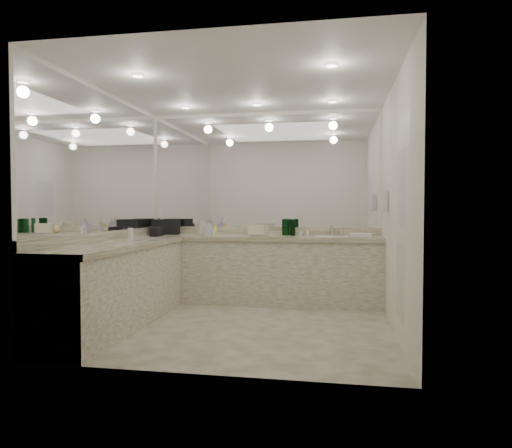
% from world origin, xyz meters
% --- Properties ---
extents(floor, '(3.20, 3.20, 0.00)m').
position_xyz_m(floor, '(0.00, 0.00, 0.00)').
color(floor, beige).
rests_on(floor, ground).
extents(ceiling, '(3.20, 3.20, 0.00)m').
position_xyz_m(ceiling, '(0.00, 0.00, 2.60)').
color(ceiling, white).
rests_on(ceiling, floor).
extents(wall_back, '(3.20, 0.02, 2.60)m').
position_xyz_m(wall_back, '(0.00, 1.50, 1.30)').
color(wall_back, silver).
rests_on(wall_back, floor).
extents(wall_left, '(0.02, 3.00, 2.60)m').
position_xyz_m(wall_left, '(-1.60, 0.00, 1.30)').
color(wall_left, silver).
rests_on(wall_left, floor).
extents(wall_right, '(0.02, 3.00, 2.60)m').
position_xyz_m(wall_right, '(1.60, 0.00, 1.30)').
color(wall_right, silver).
rests_on(wall_right, floor).
extents(vanity_back_base, '(3.20, 0.60, 0.84)m').
position_xyz_m(vanity_back_base, '(0.00, 1.20, 0.42)').
color(vanity_back_base, silver).
rests_on(vanity_back_base, floor).
extents(vanity_back_top, '(3.20, 0.64, 0.06)m').
position_xyz_m(vanity_back_top, '(0.00, 1.19, 0.87)').
color(vanity_back_top, beige).
rests_on(vanity_back_top, vanity_back_base).
extents(vanity_left_base, '(0.60, 2.40, 0.84)m').
position_xyz_m(vanity_left_base, '(-1.30, -0.30, 0.42)').
color(vanity_left_base, silver).
rests_on(vanity_left_base, floor).
extents(vanity_left_top, '(0.64, 2.42, 0.06)m').
position_xyz_m(vanity_left_top, '(-1.29, -0.30, 0.87)').
color(vanity_left_top, beige).
rests_on(vanity_left_top, vanity_left_base).
extents(backsplash_back, '(3.20, 0.04, 0.10)m').
position_xyz_m(backsplash_back, '(0.00, 1.48, 0.95)').
color(backsplash_back, beige).
rests_on(backsplash_back, vanity_back_top).
extents(backsplash_left, '(0.04, 3.00, 0.10)m').
position_xyz_m(backsplash_left, '(-1.58, 0.00, 0.95)').
color(backsplash_left, beige).
rests_on(backsplash_left, vanity_left_top).
extents(mirror_back, '(3.12, 0.01, 1.55)m').
position_xyz_m(mirror_back, '(0.00, 1.49, 1.77)').
color(mirror_back, white).
rests_on(mirror_back, wall_back).
extents(mirror_left, '(0.01, 2.92, 1.55)m').
position_xyz_m(mirror_left, '(-1.59, 0.00, 1.77)').
color(mirror_left, white).
rests_on(mirror_left, wall_left).
extents(sink, '(0.44, 0.44, 0.03)m').
position_xyz_m(sink, '(0.95, 1.20, 0.90)').
color(sink, white).
rests_on(sink, vanity_back_top).
extents(faucet, '(0.24, 0.16, 0.14)m').
position_xyz_m(faucet, '(0.95, 1.41, 0.97)').
color(faucet, silver).
rests_on(faucet, vanity_back_top).
extents(wall_phone, '(0.06, 0.10, 0.24)m').
position_xyz_m(wall_phone, '(1.56, 0.70, 1.35)').
color(wall_phone, white).
rests_on(wall_phone, wall_right).
extents(door, '(0.02, 0.82, 2.10)m').
position_xyz_m(door, '(1.59, -0.50, 1.05)').
color(door, white).
rests_on(door, wall_right).
extents(black_toiletry_bag, '(0.42, 0.32, 0.21)m').
position_xyz_m(black_toiletry_bag, '(-1.34, 1.24, 1.01)').
color(black_toiletry_bag, black).
rests_on(black_toiletry_bag, vanity_back_top).
extents(black_bag_spill, '(0.11, 0.23, 0.12)m').
position_xyz_m(black_bag_spill, '(-1.30, 0.81, 0.96)').
color(black_bag_spill, black).
rests_on(black_bag_spill, vanity_left_top).
extents(cream_cosmetic_case, '(0.27, 0.21, 0.14)m').
position_xyz_m(cream_cosmetic_case, '(-0.02, 1.16, 0.97)').
color(cream_cosmetic_case, beige).
rests_on(cream_cosmetic_case, vanity_back_top).
extents(hand_towel, '(0.26, 0.17, 0.04)m').
position_xyz_m(hand_towel, '(1.32, 1.15, 0.92)').
color(hand_towel, white).
rests_on(hand_towel, vanity_back_top).
extents(lotion_left, '(0.06, 0.06, 0.14)m').
position_xyz_m(lotion_left, '(-1.30, 0.04, 0.97)').
color(lotion_left, white).
rests_on(lotion_left, vanity_left_top).
extents(soap_bottle_a, '(0.10, 0.10, 0.23)m').
position_xyz_m(soap_bottle_a, '(-0.84, 1.26, 1.01)').
color(soap_bottle_a, beige).
rests_on(soap_bottle_a, vanity_back_top).
extents(soap_bottle_b, '(0.12, 0.12, 0.21)m').
position_xyz_m(soap_bottle_b, '(-0.70, 1.11, 1.01)').
color(soap_bottle_b, silver).
rests_on(soap_bottle_b, vanity_back_top).
extents(soap_bottle_c, '(0.15, 0.15, 0.16)m').
position_xyz_m(soap_bottle_c, '(-0.13, 1.27, 0.98)').
color(soap_bottle_c, '#FFD98A').
rests_on(soap_bottle_c, vanity_back_top).
extents(green_bottle_0, '(0.06, 0.06, 0.21)m').
position_xyz_m(green_bottle_0, '(0.43, 1.26, 1.01)').
color(green_bottle_0, '#094A18').
rests_on(green_bottle_0, vanity_back_top).
extents(green_bottle_1, '(0.06, 0.06, 0.22)m').
position_xyz_m(green_bottle_1, '(0.31, 1.36, 1.01)').
color(green_bottle_1, '#094A18').
rests_on(green_bottle_1, vanity_back_top).
extents(green_bottle_2, '(0.07, 0.07, 0.21)m').
position_xyz_m(green_bottle_2, '(0.43, 1.23, 1.00)').
color(green_bottle_2, '#094A18').
rests_on(green_bottle_2, vanity_back_top).
extents(green_bottle_3, '(0.07, 0.07, 0.21)m').
position_xyz_m(green_bottle_3, '(0.36, 1.27, 1.01)').
color(green_bottle_3, '#094A18').
rests_on(green_bottle_3, vanity_back_top).
extents(amenity_bottle_0, '(0.05, 0.05, 0.09)m').
position_xyz_m(amenity_bottle_0, '(-0.64, 1.15, 0.95)').
color(amenity_bottle_0, silver).
rests_on(amenity_bottle_0, vanity_back_top).
extents(amenity_bottle_1, '(0.05, 0.05, 0.10)m').
position_xyz_m(amenity_bottle_1, '(0.05, 1.24, 0.95)').
color(amenity_bottle_1, '#E0B28C').
rests_on(amenity_bottle_1, vanity_back_top).
extents(amenity_bottle_2, '(0.05, 0.05, 0.13)m').
position_xyz_m(amenity_bottle_2, '(-0.62, 1.19, 0.97)').
color(amenity_bottle_2, '#F2D84C').
rests_on(amenity_bottle_2, vanity_back_top).
extents(amenity_bottle_3, '(0.04, 0.04, 0.07)m').
position_xyz_m(amenity_bottle_3, '(0.63, 1.23, 0.94)').
color(amenity_bottle_3, white).
rests_on(amenity_bottle_3, vanity_back_top).
extents(amenity_bottle_4, '(0.04, 0.04, 0.06)m').
position_xyz_m(amenity_bottle_4, '(0.55, 1.19, 0.93)').
color(amenity_bottle_4, silver).
rests_on(amenity_bottle_4, vanity_back_top).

